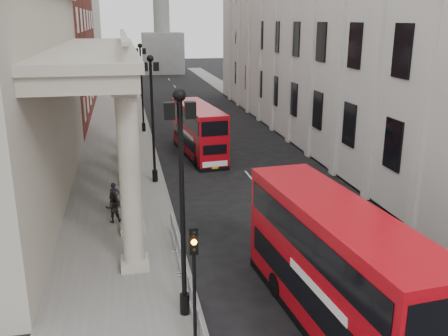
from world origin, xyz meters
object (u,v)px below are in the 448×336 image
Objects in this scene: lamp_post_mid at (152,111)px; lamp_post_north at (142,82)px; lamp_post_south at (182,191)px; bus_far at (199,130)px; pedestrian_b at (113,208)px; bus_near at (336,267)px; traffic_light at (194,266)px; pedestrian_c at (125,155)px; pedestrian_a at (114,197)px.

lamp_post_mid is 16.00m from lamp_post_north.
lamp_post_mid is 1.00× the size of lamp_post_north.
lamp_post_north is at bearing 90.00° from lamp_post_south.
bus_far is 14.60m from pedestrian_b.
bus_near is at bearing 117.50° from pedestrian_b.
bus_near is at bearing -81.39° from lamp_post_north.
bus_near is (5.10, -33.65, -2.55)m from lamp_post_north.
lamp_post_south reaches higher than bus_far.
traffic_light is 2.33× the size of pedestrian_c.
bus_near is (5.10, -17.65, -2.55)m from lamp_post_mid.
traffic_light is 13.44m from pedestrian_a.
lamp_post_south is 11.95m from pedestrian_a.
bus_far is 6.47m from pedestrian_c.
lamp_post_mid is 18.11m from traffic_light.
bus_near is at bearing -40.95° from pedestrian_c.
lamp_post_mid reaches higher than bus_near.
lamp_post_south is 2.71m from traffic_light.
traffic_light reaches higher than bus_far.
lamp_post_mid is 18.55m from bus_near.
pedestrian_a is at bearing -97.03° from lamp_post_north.
lamp_post_north is at bearing 112.05° from pedestrian_c.
traffic_light is at bearing -104.79° from bus_far.
pedestrian_a is at bearing -117.29° from lamp_post_mid.
lamp_post_north is at bearing 75.47° from pedestrian_a.
lamp_post_north is 34.07m from traffic_light.
bus_near reaches higher than pedestrian_b.
pedestrian_c is at bearing -101.57° from pedestrian_b.
bus_near is (5.00, 0.36, -0.74)m from traffic_light.
pedestrian_c is at bearing 78.13° from pedestrian_a.
lamp_post_mid is 0.78× the size of bus_near.
bus_near is 24.09m from bus_far.
lamp_post_south is at bearing -105.83° from bus_far.
pedestrian_a is 1.53m from pedestrian_b.
pedestrian_b is at bearing 105.74° from lamp_post_south.
lamp_post_north is 10.74m from bus_far.
lamp_post_mid is at bearing -32.75° from pedestrian_c.
lamp_post_north is at bearing 90.17° from traffic_light.
lamp_post_south reaches higher than traffic_light.
pedestrian_b is at bearing -63.09° from pedestrian_c.
pedestrian_a is (-2.59, 10.97, -3.95)m from lamp_post_south.
lamp_post_mid is 4.95× the size of pedestrian_a.
bus_near is 6.35× the size of pedestrian_a.
pedestrian_a is at bearing -125.61° from bus_far.
pedestrian_b is at bearing -122.84° from bus_far.
bus_near is 22.69m from pedestrian_c.
bus_far is (3.95, -9.59, -2.80)m from lamp_post_north.
lamp_post_mid reaches higher than pedestrian_b.
bus_near is 5.77× the size of pedestrian_c.
traffic_light is 2.66× the size of pedestrian_b.
bus_near is at bearing -73.89° from lamp_post_mid.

